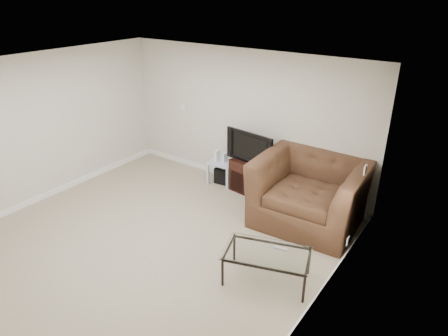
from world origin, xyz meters
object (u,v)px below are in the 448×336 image
Objects in this scene: side_table at (223,172)px; subwoofer at (224,175)px; coffee_table at (267,266)px; tv_stand at (253,176)px; recliner at (311,181)px; television at (253,146)px.

side_table is 1.53× the size of subwoofer.
coffee_table reaches higher than subwoofer.
tv_stand is at bearing 125.72° from coffee_table.
recliner reaches higher than subwoofer.
television is 1.98× the size of side_table.
television is 0.85× the size of coffee_table.
television is at bearing -90.00° from tv_stand.
coffee_table is at bearing -46.33° from television.
subwoofer is (-0.63, 0.00, -0.15)m from tv_stand.
coffee_table is at bearing -44.00° from subwoofer.
recliner reaches higher than tv_stand.
coffee_table is (1.43, -1.95, -0.68)m from television.
television is at bearing 161.92° from recliner.
recliner is (1.89, -0.37, 0.55)m from subwoofer.
tv_stand is 0.45× the size of recliner.
television is 0.96m from subwoofer.
recliner reaches higher than television.
side_table is at bearing -138.82° from subwoofer.
television is at bearing -2.97° from subwoofer.
recliner is (1.92, -0.35, 0.49)m from side_table.
tv_stand is 0.80× the size of television.
subwoofer is at bearing 165.81° from recliner.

